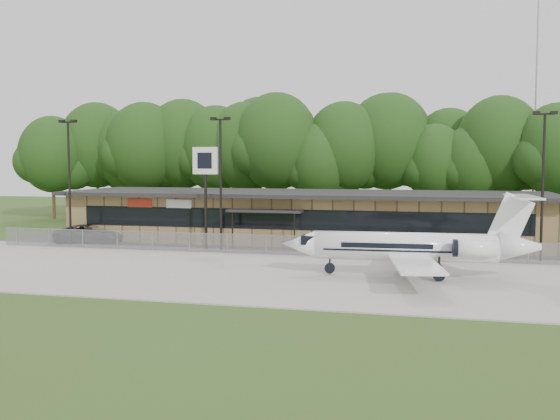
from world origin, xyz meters
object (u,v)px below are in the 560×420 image
(suv, at_px, (89,234))
(pole_sign, at_px, (205,171))
(terminal, at_px, (304,216))
(business_jet, at_px, (414,248))

(suv, height_order, pole_sign, pole_sign)
(terminal, distance_m, pole_sign, 10.33)
(suv, xyz_separation_m, pole_sign, (10.92, -1.28, 5.31))
(pole_sign, bearing_deg, suv, -179.78)
(terminal, distance_m, suv, 18.28)
(business_jet, xyz_separation_m, pole_sign, (-16.12, 8.39, 4.30))
(suv, bearing_deg, business_jet, -121.58)
(terminal, xyz_separation_m, business_jet, (9.78, -15.53, -0.37))
(business_jet, relative_size, pole_sign, 1.88)
(terminal, xyz_separation_m, pole_sign, (-6.34, -7.14, 3.93))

